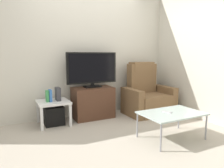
{
  "coord_description": "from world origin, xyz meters",
  "views": [
    {
      "loc": [
        -1.42,
        -2.88,
        1.24
      ],
      "look_at": [
        0.3,
        0.5,
        0.7
      ],
      "focal_mm": 33.16,
      "sensor_mm": 36.0,
      "label": 1
    }
  ],
  "objects_px": {
    "side_table": "(53,105)",
    "tv_stand": "(93,102)",
    "recliner_armchair": "(147,96)",
    "television": "(92,69)",
    "game_console": "(58,94)",
    "coffee_table": "(172,114)",
    "cell_phone": "(167,112)",
    "book_leftmost": "(47,96)",
    "book_middle": "(50,96)",
    "subwoofer_box": "(54,115)"
  },
  "relations": [
    {
      "from": "television",
      "to": "book_middle",
      "type": "distance_m",
      "value": 0.94
    },
    {
      "from": "side_table",
      "to": "book_middle",
      "type": "xyz_separation_m",
      "value": [
        -0.05,
        -0.02,
        0.17
      ]
    },
    {
      "from": "tv_stand",
      "to": "coffee_table",
      "type": "distance_m",
      "value": 1.63
    },
    {
      "from": "side_table",
      "to": "tv_stand",
      "type": "bearing_deg",
      "value": 4.16
    },
    {
      "from": "cell_phone",
      "to": "subwoofer_box",
      "type": "bearing_deg",
      "value": 112.81
    },
    {
      "from": "tv_stand",
      "to": "recliner_armchair",
      "type": "relative_size",
      "value": 0.72
    },
    {
      "from": "recliner_armchair",
      "to": "subwoofer_box",
      "type": "height_order",
      "value": "recliner_armchair"
    },
    {
      "from": "book_middle",
      "to": "coffee_table",
      "type": "distance_m",
      "value": 2.05
    },
    {
      "from": "book_leftmost",
      "to": "recliner_armchair",
      "type": "bearing_deg",
      "value": -3.9
    },
    {
      "from": "side_table",
      "to": "television",
      "type": "bearing_deg",
      "value": 5.53
    },
    {
      "from": "recliner_armchair",
      "to": "cell_phone",
      "type": "bearing_deg",
      "value": -121.37
    },
    {
      "from": "television",
      "to": "book_middle",
      "type": "xyz_separation_m",
      "value": [
        -0.83,
        -0.1,
        -0.43
      ]
    },
    {
      "from": "recliner_armchair",
      "to": "book_middle",
      "type": "bearing_deg",
      "value": 168.78
    },
    {
      "from": "book_leftmost",
      "to": "book_middle",
      "type": "xyz_separation_m",
      "value": [
        0.05,
        0.0,
        0.0
      ]
    },
    {
      "from": "cell_phone",
      "to": "coffee_table",
      "type": "bearing_deg",
      "value": -61.56
    },
    {
      "from": "game_console",
      "to": "coffee_table",
      "type": "height_order",
      "value": "game_console"
    },
    {
      "from": "cell_phone",
      "to": "recliner_armchair",
      "type": "bearing_deg",
      "value": 43.99
    },
    {
      "from": "game_console",
      "to": "recliner_armchair",
      "type": "bearing_deg",
      "value": -5.23
    },
    {
      "from": "side_table",
      "to": "cell_phone",
      "type": "bearing_deg",
      "value": -45.33
    },
    {
      "from": "side_table",
      "to": "book_leftmost",
      "type": "relative_size",
      "value": 2.7
    },
    {
      "from": "side_table",
      "to": "cell_phone",
      "type": "distance_m",
      "value": 1.95
    },
    {
      "from": "television",
      "to": "game_console",
      "type": "distance_m",
      "value": 0.81
    },
    {
      "from": "game_console",
      "to": "coffee_table",
      "type": "bearing_deg",
      "value": -47.2
    },
    {
      "from": "recliner_armchair",
      "to": "subwoofer_box",
      "type": "xyz_separation_m",
      "value": [
        -1.93,
        0.16,
        -0.21
      ]
    },
    {
      "from": "book_middle",
      "to": "game_console",
      "type": "bearing_deg",
      "value": 12.22
    },
    {
      "from": "book_leftmost",
      "to": "television",
      "type": "bearing_deg",
      "value": 6.2
    },
    {
      "from": "book_leftmost",
      "to": "cell_phone",
      "type": "relative_size",
      "value": 1.33
    },
    {
      "from": "subwoofer_box",
      "to": "coffee_table",
      "type": "height_order",
      "value": "coffee_table"
    },
    {
      "from": "cell_phone",
      "to": "book_leftmost",
      "type": "bearing_deg",
      "value": 115.24
    },
    {
      "from": "recliner_armchair",
      "to": "side_table",
      "type": "distance_m",
      "value": 1.93
    },
    {
      "from": "side_table",
      "to": "subwoofer_box",
      "type": "xyz_separation_m",
      "value": [
        0.0,
        -0.0,
        -0.2
      ]
    },
    {
      "from": "television",
      "to": "subwoofer_box",
      "type": "bearing_deg",
      "value": -174.47
    },
    {
      "from": "tv_stand",
      "to": "recliner_armchair",
      "type": "xyz_separation_m",
      "value": [
        1.15,
        -0.21,
        0.07
      ]
    },
    {
      "from": "book_leftmost",
      "to": "cell_phone",
      "type": "bearing_deg",
      "value": -42.91
    },
    {
      "from": "television",
      "to": "subwoofer_box",
      "type": "height_order",
      "value": "television"
    },
    {
      "from": "game_console",
      "to": "coffee_table",
      "type": "relative_size",
      "value": 0.26
    },
    {
      "from": "book_leftmost",
      "to": "coffee_table",
      "type": "height_order",
      "value": "book_leftmost"
    },
    {
      "from": "recliner_armchair",
      "to": "book_middle",
      "type": "xyz_separation_m",
      "value": [
        -1.97,
        0.14,
        0.16
      ]
    },
    {
      "from": "television",
      "to": "recliner_armchair",
      "type": "height_order",
      "value": "television"
    },
    {
      "from": "side_table",
      "to": "coffee_table",
      "type": "distance_m",
      "value": 2.02
    },
    {
      "from": "book_leftmost",
      "to": "book_middle",
      "type": "height_order",
      "value": "book_middle"
    },
    {
      "from": "subwoofer_box",
      "to": "book_leftmost",
      "type": "relative_size",
      "value": 1.64
    },
    {
      "from": "cell_phone",
      "to": "tv_stand",
      "type": "bearing_deg",
      "value": 90.53
    },
    {
      "from": "tv_stand",
      "to": "coffee_table",
      "type": "bearing_deg",
      "value": -66.44
    },
    {
      "from": "tv_stand",
      "to": "recliner_armchair",
      "type": "distance_m",
      "value": 1.17
    },
    {
      "from": "television",
      "to": "game_console",
      "type": "relative_size",
      "value": 4.29
    },
    {
      "from": "side_table",
      "to": "recliner_armchair",
      "type": "bearing_deg",
      "value": -4.69
    },
    {
      "from": "coffee_table",
      "to": "side_table",
      "type": "bearing_deg",
      "value": 134.86
    },
    {
      "from": "recliner_armchair",
      "to": "game_console",
      "type": "distance_m",
      "value": 1.85
    },
    {
      "from": "recliner_armchair",
      "to": "coffee_table",
      "type": "relative_size",
      "value": 1.2
    }
  ]
}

